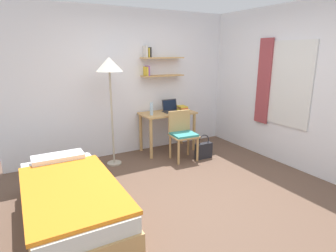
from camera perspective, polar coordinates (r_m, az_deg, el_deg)
The scene contains 11 objects.
ground_plane at distance 3.84m, azimuth 4.65°, elevation -13.97°, with size 5.28×5.28×0.00m, color brown.
wall_back at distance 5.20m, azimuth -7.53°, elevation 8.74°, with size 4.40×0.27×2.60m.
wall_right at distance 4.85m, azimuth 25.30°, elevation 6.98°, with size 0.10×4.40×2.60m.
bed at distance 3.40m, azimuth -19.24°, elevation -14.32°, with size 0.94×1.95×0.54m.
desk at distance 5.28m, azimuth -0.11°, elevation 1.24°, with size 1.01×0.55×0.75m.
desk_chair at distance 4.90m, azimuth 2.96°, elevation -1.34°, with size 0.47×0.42×0.85m.
standing_lamp at distance 4.55m, azimuth -11.89°, elevation 11.14°, with size 0.42×0.42×1.78m.
laptop at distance 5.30m, azimuth 0.58°, elevation 3.59°, with size 0.31×0.24×0.23m.
water_bottle at distance 4.99m, azimuth -3.39°, elevation 3.51°, with size 0.06×0.06×0.23m, color silver.
book_stack at distance 5.38m, azimuth 2.94°, elevation 3.59°, with size 0.19×0.25×0.09m.
handbag at distance 5.05m, azimuth 7.27°, elevation -4.88°, with size 0.32×0.11×0.44m.
Camera 1 is at (-1.90, -2.78, 1.85)m, focal length 29.83 mm.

